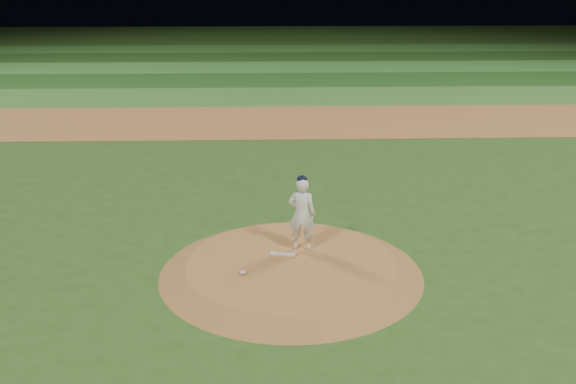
{
  "coord_description": "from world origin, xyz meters",
  "views": [
    {
      "loc": [
        -0.46,
        -12.14,
        6.06
      ],
      "look_at": [
        0.0,
        2.0,
        1.1
      ],
      "focal_mm": 40.0,
      "sensor_mm": 36.0,
      "label": 1
    }
  ],
  "objects_px": {
    "pitchers_mound": "(291,267)",
    "pitching_rubber": "(283,254)",
    "rosin_bag": "(243,272)",
    "pitcher_on_mound": "(302,213)"
  },
  "relations": [
    {
      "from": "pitchers_mound",
      "to": "pitching_rubber",
      "type": "distance_m",
      "value": 0.42
    },
    {
      "from": "pitchers_mound",
      "to": "rosin_bag",
      "type": "bearing_deg",
      "value": -152.13
    },
    {
      "from": "pitcher_on_mound",
      "to": "rosin_bag",
      "type": "bearing_deg",
      "value": -136.28
    },
    {
      "from": "pitching_rubber",
      "to": "pitcher_on_mound",
      "type": "bearing_deg",
      "value": 46.88
    },
    {
      "from": "pitchers_mound",
      "to": "pitcher_on_mound",
      "type": "height_order",
      "value": "pitcher_on_mound"
    },
    {
      "from": "pitching_rubber",
      "to": "pitcher_on_mound",
      "type": "height_order",
      "value": "pitcher_on_mound"
    },
    {
      "from": "rosin_bag",
      "to": "pitching_rubber",
      "type": "bearing_deg",
      "value": 47.09
    },
    {
      "from": "pitchers_mound",
      "to": "pitching_rubber",
      "type": "height_order",
      "value": "pitching_rubber"
    },
    {
      "from": "pitching_rubber",
      "to": "rosin_bag",
      "type": "xyz_separation_m",
      "value": [
        -0.82,
        -0.89,
        0.02
      ]
    },
    {
      "from": "pitching_rubber",
      "to": "pitchers_mound",
      "type": "bearing_deg",
      "value": -54.17
    }
  ]
}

